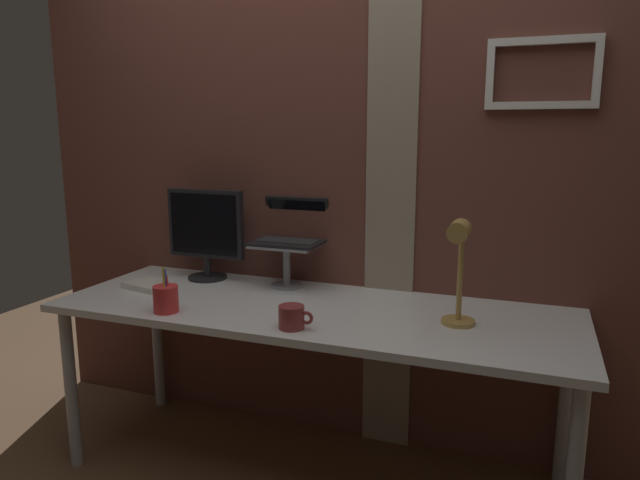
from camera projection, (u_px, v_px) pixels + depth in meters
ground_plane at (304, 475)px, 2.38m from camera, size 6.00×6.00×0.00m
brick_wall_back at (341, 147)px, 2.53m from camera, size 3.06×0.15×2.66m
desk at (311, 322)px, 2.27m from camera, size 2.05×0.71×0.72m
monitor at (206, 229)px, 2.64m from camera, size 0.38×0.18×0.42m
laptop_stand at (287, 258)px, 2.52m from camera, size 0.28×0.22×0.19m
laptop at (292, 230)px, 2.56m from camera, size 0.30×0.28×0.20m
desk_lamp at (459, 261)px, 1.97m from camera, size 0.12×0.20×0.39m
pen_cup at (166, 299)px, 2.19m from camera, size 0.09×0.09×0.18m
coffee_mug at (292, 317)px, 2.01m from camera, size 0.13×0.09×0.08m
paper_clutter_stack at (149, 285)px, 2.52m from camera, size 0.23×0.18×0.03m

